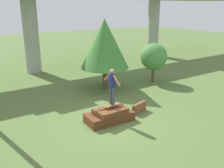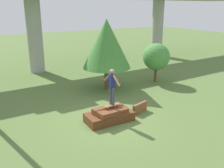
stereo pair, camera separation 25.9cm
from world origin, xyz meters
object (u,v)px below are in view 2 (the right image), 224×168
at_px(tree_behind_left, 107,44).
at_px(skateboard, 112,105).
at_px(skater, 112,85).
at_px(tree_behind_right, 156,57).

bearing_deg(tree_behind_left, skateboard, -118.67).
relative_size(skater, tree_behind_right, 0.61).
xyz_separation_m(skateboard, tree_behind_left, (2.11, 3.85, 2.01)).
height_order(skater, tree_behind_right, tree_behind_right).
bearing_deg(tree_behind_left, skater, -118.67).
relative_size(skateboard, tree_behind_left, 0.19).
bearing_deg(tree_behind_left, tree_behind_right, -7.78).
bearing_deg(skater, skateboard, 3.58).
bearing_deg(skater, tree_behind_left, 61.33).
height_order(skater, tree_behind_left, tree_behind_left).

